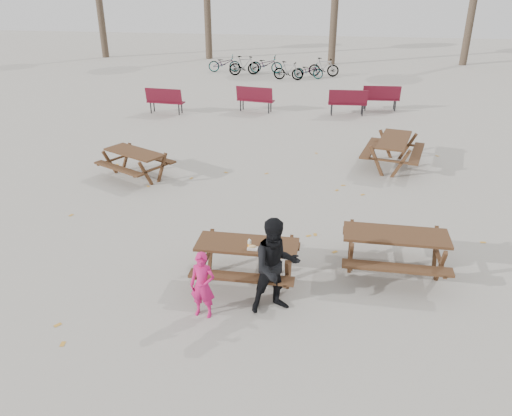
# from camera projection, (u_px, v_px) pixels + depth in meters

# --- Properties ---
(ground) EXTENTS (80.00, 80.00, 0.00)m
(ground) POSITION_uv_depth(u_px,v_px,m) (248.00, 280.00, 9.14)
(ground) COLOR gray
(ground) RESTS_ON ground
(main_picnic_table) EXTENTS (1.80, 1.45, 0.78)m
(main_picnic_table) POSITION_uv_depth(u_px,v_px,m) (247.00, 253.00, 8.89)
(main_picnic_table) COLOR #351F13
(main_picnic_table) RESTS_ON ground
(food_tray) EXTENTS (0.18, 0.11, 0.03)m
(food_tray) POSITION_uv_depth(u_px,v_px,m) (253.00, 248.00, 8.61)
(food_tray) COLOR silver
(food_tray) RESTS_ON main_picnic_table
(bread_roll) EXTENTS (0.14, 0.06, 0.05)m
(bread_roll) POSITION_uv_depth(u_px,v_px,m) (253.00, 246.00, 8.60)
(bread_roll) COLOR tan
(bread_roll) RESTS_ON food_tray
(soda_bottle) EXTENTS (0.07, 0.07, 0.17)m
(soda_bottle) POSITION_uv_depth(u_px,v_px,m) (249.00, 244.00, 8.64)
(soda_bottle) COLOR silver
(soda_bottle) RESTS_ON main_picnic_table
(child) EXTENTS (0.45, 0.32, 1.15)m
(child) POSITION_uv_depth(u_px,v_px,m) (203.00, 285.00, 7.98)
(child) COLOR #BF175E
(child) RESTS_ON ground
(adult) EXTENTS (1.00, 0.91, 1.67)m
(adult) POSITION_uv_depth(u_px,v_px,m) (276.00, 266.00, 8.01)
(adult) COLOR black
(adult) RESTS_ON ground
(picnic_table_east) EXTENTS (1.91, 1.55, 0.81)m
(picnic_table_east) POSITION_uv_depth(u_px,v_px,m) (394.00, 253.00, 9.23)
(picnic_table_east) COLOR #351F13
(picnic_table_east) RESTS_ON ground
(picnic_table_north) EXTENTS (2.19, 2.05, 0.75)m
(picnic_table_north) POSITION_uv_depth(u_px,v_px,m) (136.00, 164.00, 13.60)
(picnic_table_north) COLOR #351F13
(picnic_table_north) RESTS_ON ground
(picnic_table_far) EXTENTS (1.98, 2.27, 0.85)m
(picnic_table_far) POSITION_uv_depth(u_px,v_px,m) (393.00, 153.00, 14.33)
(picnic_table_far) COLOR #351F13
(picnic_table_far) RESTS_ON ground
(park_bench_row) EXTENTS (10.08, 2.46, 1.03)m
(park_bench_row) POSITION_uv_depth(u_px,v_px,m) (288.00, 100.00, 19.97)
(park_bench_row) COLOR maroon
(park_bench_row) RESTS_ON ground
(bicycle_row) EXTENTS (7.39, 2.59, 1.03)m
(bicycle_row) POSITION_uv_depth(u_px,v_px,m) (270.00, 66.00, 27.36)
(bicycle_row) COLOR black
(bicycle_row) RESTS_ON ground
(fallen_leaves) EXTENTS (11.00, 11.00, 0.01)m
(fallen_leaves) POSITION_uv_depth(u_px,v_px,m) (288.00, 221.00, 11.31)
(fallen_leaves) COLOR #C0872E
(fallen_leaves) RESTS_ON ground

